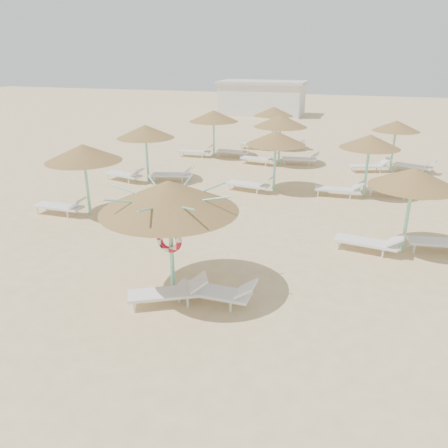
% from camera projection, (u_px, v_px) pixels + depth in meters
% --- Properties ---
extents(ground, '(120.00, 120.00, 0.00)m').
position_uv_depth(ground, '(177.00, 300.00, 10.99)').
color(ground, '#E1C889').
rests_on(ground, ground).
extents(main_palapa, '(3.37, 3.37, 3.02)m').
position_uv_depth(main_palapa, '(169.00, 196.00, 10.37)').
color(main_palapa, '#80DEC0').
rests_on(main_palapa, ground).
extents(lounger_main_a, '(1.99, 1.42, 0.71)m').
position_uv_depth(lounger_main_a, '(171.00, 292.00, 10.71)').
color(lounger_main_a, white).
rests_on(lounger_main_a, ground).
extents(lounger_main_b, '(2.04, 0.65, 0.74)m').
position_uv_depth(lounger_main_b, '(218.00, 291.00, 10.69)').
color(lounger_main_b, white).
rests_on(lounger_main_b, ground).
extents(palapa_field, '(21.64, 16.78, 2.72)m').
position_uv_depth(palapa_field, '(328.00, 138.00, 19.18)').
color(palapa_field, '#80DEC0').
rests_on(palapa_field, ground).
extents(service_hut, '(8.40, 4.40, 3.25)m').
position_uv_depth(service_hut, '(262.00, 98.00, 43.12)').
color(service_hut, silver).
rests_on(service_hut, ground).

